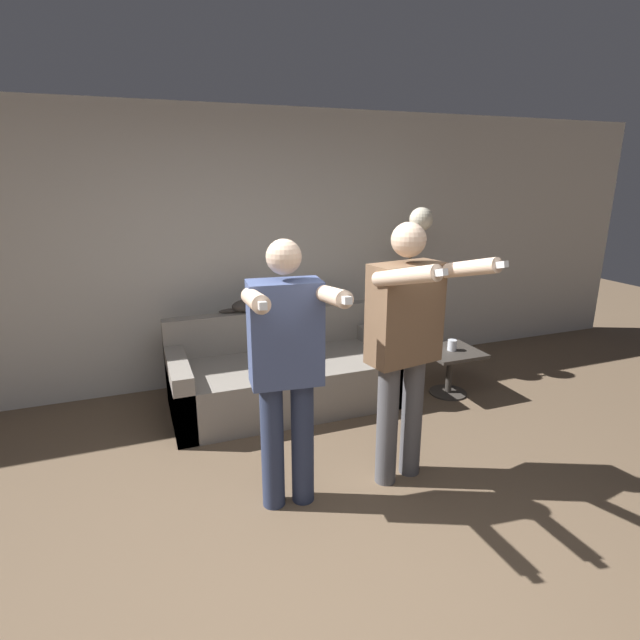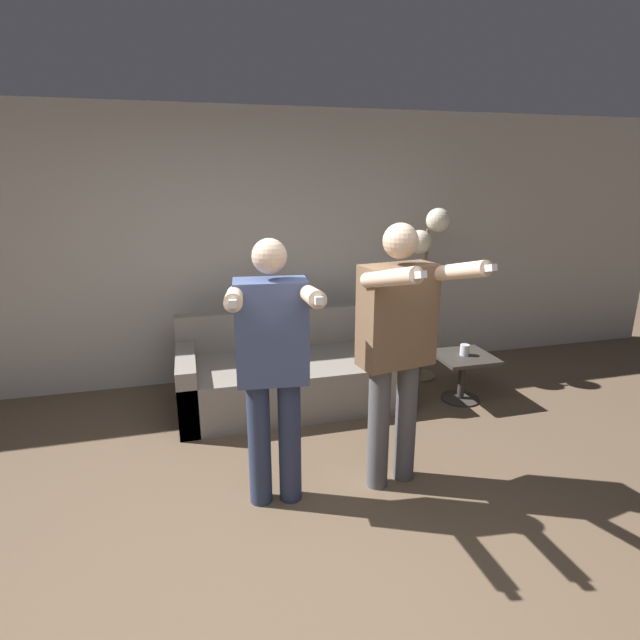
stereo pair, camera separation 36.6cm
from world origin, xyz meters
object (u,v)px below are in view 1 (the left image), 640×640
at_px(floor_lamp, 412,246).
at_px(person_right, 406,337).
at_px(side_table, 450,362).
at_px(person_left, 287,361).
at_px(cup, 452,345).
at_px(cat, 254,304).
at_px(couch, 285,376).

bearing_deg(floor_lamp, person_right, -121.51).
height_order(person_right, side_table, person_right).
bearing_deg(person_left, cup, 34.70).
relative_size(person_right, cup, 17.34).
distance_m(person_left, side_table, 2.26).
bearing_deg(person_left, cat, 88.70).
relative_size(person_left, floor_lamp, 0.98).
bearing_deg(cat, person_right, -72.58).
height_order(person_right, floor_lamp, person_right).
bearing_deg(person_right, floor_lamp, 48.79).
height_order(floor_lamp, cup, floor_lamp).
xyz_separation_m(person_left, floor_lamp, (1.79, 1.64, 0.37)).
xyz_separation_m(floor_lamp, cup, (0.12, -0.60, -0.84)).
bearing_deg(cup, couch, 166.02).
bearing_deg(couch, person_left, -106.09).
bearing_deg(person_left, couch, 80.15).
relative_size(cat, floor_lamp, 0.31).
relative_size(couch, cup, 20.10).
height_order(couch, cup, couch).
xyz_separation_m(cat, floor_lamp, (1.55, -0.13, 0.48)).
bearing_deg(side_table, person_left, -151.38).
xyz_separation_m(floor_lamp, side_table, (0.12, -0.60, -1.01)).
distance_m(couch, floor_lamp, 1.76).
relative_size(person_right, floor_lamp, 1.02).
bearing_deg(person_right, side_table, 33.15).
bearing_deg(side_table, cup, -83.43).
height_order(floor_lamp, side_table, floor_lamp).
relative_size(couch, side_table, 4.03).
xyz_separation_m(person_right, floor_lamp, (1.00, 1.63, 0.32)).
bearing_deg(person_left, person_right, 6.43).
height_order(cat, floor_lamp, floor_lamp).
height_order(couch, floor_lamp, floor_lamp).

